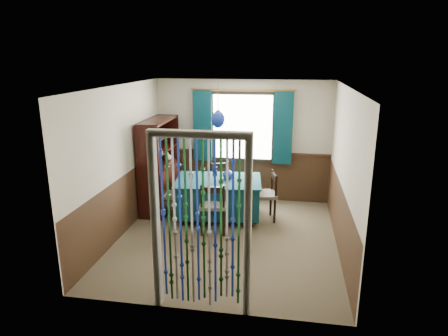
% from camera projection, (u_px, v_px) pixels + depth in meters
% --- Properties ---
extents(floor, '(4.00, 4.00, 0.00)m').
position_uv_depth(floor, '(227.00, 238.00, 6.69)').
color(floor, brown).
rests_on(floor, ground).
extents(ceiling, '(4.00, 4.00, 0.00)m').
position_uv_depth(ceiling, '(228.00, 87.00, 6.01)').
color(ceiling, silver).
rests_on(ceiling, ground).
extents(wall_back, '(3.60, 0.00, 3.60)m').
position_uv_depth(wall_back, '(243.00, 141.00, 8.25)').
color(wall_back, '#BFB59C').
rests_on(wall_back, ground).
extents(wall_front, '(3.60, 0.00, 3.60)m').
position_uv_depth(wall_front, '(199.00, 214.00, 4.45)').
color(wall_front, '#BFB59C').
rests_on(wall_front, ground).
extents(wall_left, '(0.00, 4.00, 4.00)m').
position_uv_depth(wall_left, '(121.00, 162.00, 6.64)').
color(wall_left, '#BFB59C').
rests_on(wall_left, ground).
extents(wall_right, '(0.00, 4.00, 4.00)m').
position_uv_depth(wall_right, '(344.00, 172.00, 6.06)').
color(wall_right, '#BFB59C').
rests_on(wall_right, ground).
extents(wainscot_back, '(3.60, 0.00, 3.60)m').
position_uv_depth(wainscot_back, '(242.00, 176.00, 8.44)').
color(wainscot_back, '#392415').
rests_on(wainscot_back, ground).
extents(wainscot_front, '(3.60, 0.00, 3.60)m').
position_uv_depth(wainscot_front, '(201.00, 273.00, 4.67)').
color(wainscot_front, '#392415').
rests_on(wainscot_front, ground).
extents(wainscot_left, '(0.00, 4.00, 4.00)m').
position_uv_depth(wainscot_left, '(125.00, 204.00, 6.84)').
color(wainscot_left, '#392415').
rests_on(wainscot_left, ground).
extents(wainscot_right, '(0.00, 4.00, 4.00)m').
position_uv_depth(wainscot_right, '(339.00, 217.00, 6.27)').
color(wainscot_right, '#392415').
rests_on(wainscot_right, ground).
extents(window, '(1.32, 0.12, 1.42)m').
position_uv_depth(window, '(242.00, 127.00, 8.12)').
color(window, black).
rests_on(window, wall_back).
extents(doorway, '(1.16, 0.12, 2.18)m').
position_uv_depth(doorway, '(201.00, 228.00, 4.56)').
color(doorway, silver).
rests_on(doorway, ground).
extents(dining_table, '(1.66, 1.24, 0.75)m').
position_uv_depth(dining_table, '(218.00, 196.00, 7.43)').
color(dining_table, '#0B3039').
rests_on(dining_table, floor).
extents(chair_near, '(0.51, 0.49, 0.91)m').
position_uv_depth(chair_near, '(213.00, 206.00, 6.79)').
color(chair_near, black).
rests_on(chair_near, floor).
extents(chair_far, '(0.55, 0.54, 0.87)m').
position_uv_depth(chair_far, '(221.00, 183.00, 8.07)').
color(chair_far, black).
rests_on(chair_far, floor).
extents(chair_left, '(0.42, 0.43, 0.81)m').
position_uv_depth(chair_left, '(168.00, 195.00, 7.49)').
color(chair_left, black).
rests_on(chair_left, floor).
extents(chair_right, '(0.53, 0.54, 0.91)m').
position_uv_depth(chair_right, '(265.00, 195.00, 7.34)').
color(chair_right, black).
rests_on(chair_right, floor).
extents(sideboard, '(0.49, 1.37, 1.78)m').
position_uv_depth(sideboard, '(160.00, 178.00, 7.91)').
color(sideboard, black).
rests_on(sideboard, floor).
extents(pendant_lamp, '(0.24, 0.24, 0.78)m').
position_uv_depth(pendant_lamp, '(218.00, 119.00, 7.04)').
color(pendant_lamp, olive).
rests_on(pendant_lamp, ceiling).
extents(vase_table, '(0.23, 0.23, 0.20)m').
position_uv_depth(vase_table, '(228.00, 174.00, 7.37)').
color(vase_table, navy).
rests_on(vase_table, dining_table).
extents(bowl_shelf, '(0.29, 0.29, 0.05)m').
position_uv_depth(bowl_shelf, '(157.00, 150.00, 7.46)').
color(bowl_shelf, beige).
rests_on(bowl_shelf, sideboard).
extents(vase_sideboard, '(0.22, 0.22, 0.18)m').
position_uv_depth(vase_sideboard, '(168.00, 156.00, 8.16)').
color(vase_sideboard, beige).
rests_on(vase_sideboard, sideboard).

